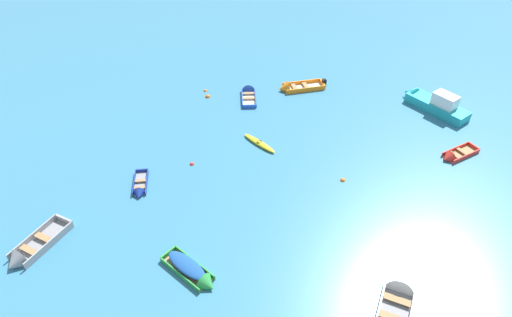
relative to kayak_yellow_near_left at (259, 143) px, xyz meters
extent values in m
ellipsoid|color=yellow|center=(0.00, 0.00, 0.00)|extent=(2.56, 2.84, 0.30)
torus|color=black|center=(0.00, 0.00, 0.13)|extent=(0.57, 0.57, 0.06)
cube|color=gray|center=(-8.46, -4.12, -0.11)|extent=(0.96, 2.42, 0.08)
cube|color=navy|center=(-8.03, -4.09, 0.01)|extent=(0.23, 2.47, 0.32)
cube|color=navy|center=(-8.88, -4.15, 0.01)|extent=(0.23, 2.47, 0.32)
cube|color=navy|center=(-8.55, -2.89, 0.01)|extent=(0.84, 0.15, 0.32)
cone|color=navy|center=(-8.37, -5.41, 0.03)|extent=(0.86, 0.62, 0.82)
cube|color=#937047|center=(-8.47, -3.99, 0.07)|extent=(0.78, 0.31, 0.03)
cube|color=#937047|center=(-8.42, -4.71, 0.07)|extent=(0.78, 0.31, 0.03)
cube|color=beige|center=(4.58, 8.45, -0.10)|extent=(3.71, 1.89, 0.11)
cube|color=orange|center=(4.70, 7.79, 0.07)|extent=(3.65, 0.76, 0.44)
cube|color=orange|center=(4.46, 9.12, 0.07)|extent=(3.65, 0.76, 0.44)
cube|color=orange|center=(6.40, 8.79, 0.07)|extent=(0.38, 1.33, 0.44)
cone|color=orange|center=(2.69, 8.10, 0.09)|extent=(1.07, 1.43, 1.30)
cube|color=#937047|center=(4.77, 8.49, 0.15)|extent=(0.60, 1.26, 0.03)
cube|color=#937047|center=(3.71, 8.29, 0.15)|extent=(0.60, 1.26, 0.03)
cube|color=black|center=(6.55, 8.82, 0.22)|extent=(0.40, 0.40, 0.61)
cube|color=#99754C|center=(15.01, -2.02, -0.11)|extent=(2.86, 2.09, 0.09)
cube|color=red|center=(15.25, -2.49, 0.03)|extent=(2.56, 1.33, 0.36)
cube|color=red|center=(14.78, -1.55, 0.03)|extent=(2.56, 1.33, 0.36)
cube|color=red|center=(16.28, -1.38, 0.03)|extent=(0.56, 0.97, 0.36)
cone|color=red|center=(13.70, -2.68, 0.04)|extent=(1.03, 1.19, 1.01)
cube|color=#937047|center=(15.14, -1.95, 0.10)|extent=(0.68, 0.97, 0.03)
cube|color=#937047|center=(14.41, -2.32, 0.10)|extent=(0.68, 0.97, 0.03)
cube|color=#99754C|center=(-4.72, -11.59, -0.11)|extent=(2.98, 2.93, 0.09)
cube|color=#288C3D|center=(-4.33, -11.18, 0.02)|extent=(2.40, 2.31, 0.34)
cube|color=#288C3D|center=(-5.11, -11.99, 0.02)|extent=(2.40, 2.31, 0.34)
cube|color=#288C3D|center=(-5.89, -10.46, 0.02)|extent=(0.85, 0.88, 0.34)
cone|color=#288C3D|center=(-3.50, -12.77, 0.04)|extent=(1.29, 1.30, 1.08)
cube|color=#937047|center=(-4.84, -11.47, 0.09)|extent=(0.95, 0.96, 0.03)
ellipsoid|color=#19478C|center=(-4.72, -11.59, 0.31)|extent=(2.75, 2.71, 0.34)
cube|color=beige|center=(-0.54, 6.75, -0.11)|extent=(1.10, 2.83, 0.09)
cube|color=blue|center=(-1.13, 6.75, 0.03)|extent=(0.08, 2.95, 0.36)
cube|color=blue|center=(0.04, 6.76, 0.03)|extent=(0.08, 2.95, 0.36)
cube|color=blue|center=(-0.54, 5.28, 0.03)|extent=(1.15, 0.12, 0.36)
cone|color=blue|center=(-0.55, 8.29, 0.04)|extent=(1.13, 0.68, 1.12)
cube|color=#937047|center=(-0.54, 6.60, 0.10)|extent=(1.05, 0.31, 0.03)
cube|color=#937047|center=(-0.55, 7.46, 0.10)|extent=(1.05, 0.31, 0.03)
cube|color=gray|center=(-13.53, -9.17, -0.09)|extent=(2.84, 3.66, 0.13)
cube|color=gray|center=(-12.94, -9.51, 0.11)|extent=(1.89, 3.21, 0.52)
cube|color=gray|center=(-14.12, -8.83, 0.11)|extent=(1.89, 3.21, 0.52)
cube|color=gray|center=(-12.62, -7.59, 0.11)|extent=(1.22, 0.78, 0.52)
cone|color=gray|center=(-14.48, -10.82, 0.13)|extent=(1.54, 1.37, 1.30)
cube|color=#937047|center=(-13.44, -9.01, 0.21)|extent=(1.24, 0.93, 0.03)
cube|color=#937047|center=(-13.97, -9.93, 0.21)|extent=(1.24, 0.93, 0.03)
cube|color=teal|center=(15.41, 4.04, 0.25)|extent=(4.48, 5.36, 0.81)
cone|color=teal|center=(13.79, 6.33, 0.29)|extent=(1.76, 1.69, 1.39)
cube|color=white|center=(15.72, 3.60, 1.17)|extent=(2.10, 2.27, 1.03)
cube|color=black|center=(15.22, 4.31, 1.38)|extent=(1.01, 0.79, 0.45)
cube|color=gray|center=(6.00, -15.08, -0.10)|extent=(2.97, 3.99, 0.11)
cube|color=white|center=(5.30, -14.73, 0.07)|extent=(1.84, 3.52, 0.44)
cone|color=white|center=(6.91, -13.27, 0.09)|extent=(1.73, 1.46, 1.49)
cube|color=#937047|center=(6.42, -14.25, 0.16)|extent=(1.42, 0.99, 0.03)
sphere|color=orange|center=(-4.22, 7.38, -0.15)|extent=(0.45, 0.45, 0.45)
sphere|color=orange|center=(5.59, -4.46, -0.15)|extent=(0.35, 0.35, 0.35)
sphere|color=red|center=(-5.05, -2.13, -0.15)|extent=(0.34, 0.34, 0.34)
sphere|color=orange|center=(-4.49, 8.45, -0.15)|extent=(0.31, 0.31, 0.31)
camera|label=1|loc=(-1.66, -27.17, 20.31)|focal=30.91mm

